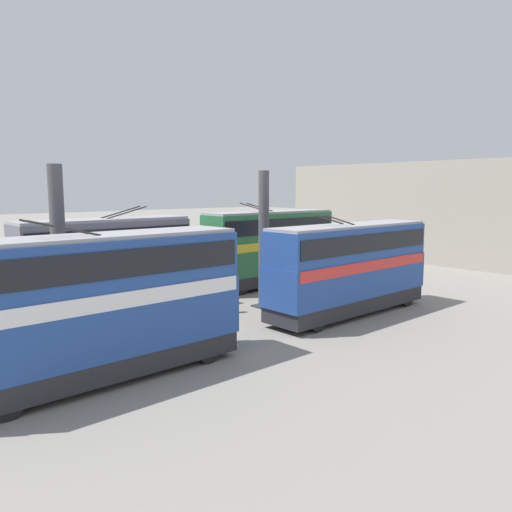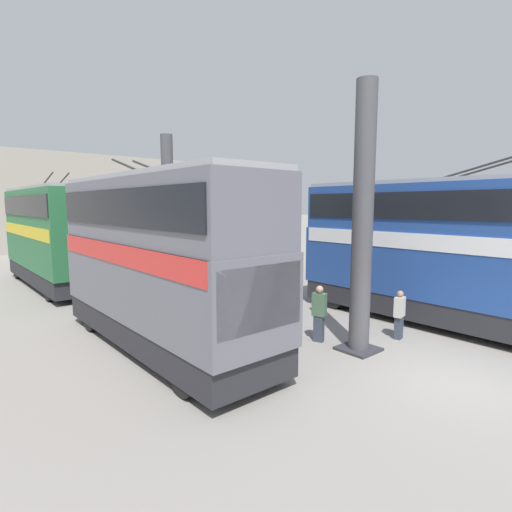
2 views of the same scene
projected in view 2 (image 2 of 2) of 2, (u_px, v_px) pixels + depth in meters
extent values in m
plane|color=gray|center=(454.00, 381.00, 9.72)|extent=(240.00, 240.00, 0.00)
cube|color=#A8A093|center=(53.00, 202.00, 36.20)|extent=(0.50, 36.00, 9.09)
cylinder|color=#4C4C51|center=(363.00, 220.00, 11.33)|extent=(0.59, 0.59, 7.69)
cube|color=#333338|center=(358.00, 349.00, 11.82)|extent=(1.07, 1.07, 0.08)
cylinder|color=#4C4C51|center=(168.00, 213.00, 19.96)|extent=(0.59, 0.59, 7.69)
cube|color=#333338|center=(171.00, 288.00, 20.44)|extent=(1.07, 1.07, 0.08)
cylinder|color=black|center=(363.00, 290.00, 17.91)|extent=(0.95, 0.30, 0.95)
cylinder|color=black|center=(334.00, 297.00, 16.55)|extent=(0.95, 0.30, 0.95)
cube|color=#28282D|center=(434.00, 306.00, 14.40)|extent=(10.05, 2.45, 0.76)
cube|color=#234793|center=(437.00, 264.00, 14.20)|extent=(10.25, 2.50, 2.29)
cube|color=white|center=(438.00, 240.00, 14.09)|extent=(9.94, 2.54, 0.55)
cube|color=#234793|center=(440.00, 208.00, 13.95)|extent=(10.15, 2.42, 1.70)
cube|color=black|center=(440.00, 205.00, 13.94)|extent=(9.84, 2.51, 0.93)
cube|color=#9E9EA3|center=(442.00, 181.00, 13.83)|extent=(10.05, 2.25, 0.14)
cube|color=black|center=(326.00, 247.00, 17.99)|extent=(0.12, 2.30, 1.47)
cylinder|color=#282828|center=(486.00, 169.00, 13.04)|extent=(2.35, 0.07, 0.65)
cylinder|color=#282828|center=(478.00, 167.00, 12.59)|extent=(2.35, 0.07, 0.65)
cylinder|color=black|center=(196.00, 258.00, 28.53)|extent=(0.99, 0.30, 0.99)
cylinder|color=black|center=(169.00, 261.00, 27.18)|extent=(0.99, 0.30, 0.99)
cylinder|color=black|center=(268.00, 272.00, 22.69)|extent=(0.99, 0.30, 0.99)
cylinder|color=black|center=(239.00, 276.00, 21.34)|extent=(0.99, 0.30, 0.99)
cube|color=#28282D|center=(215.00, 263.00, 24.84)|extent=(10.52, 2.45, 0.77)
cube|color=#234793|center=(215.00, 241.00, 24.66)|extent=(10.74, 2.50, 1.99)
cube|color=red|center=(215.00, 230.00, 24.57)|extent=(10.41, 2.54, 0.55)
cube|color=#234793|center=(215.00, 211.00, 24.43)|extent=(10.63, 2.42, 1.67)
cube|color=black|center=(215.00, 210.00, 24.42)|extent=(10.31, 2.51, 0.92)
cube|color=#9E9EA3|center=(214.00, 197.00, 24.31)|extent=(10.52, 2.25, 0.14)
cube|color=black|center=(173.00, 233.00, 28.64)|extent=(0.12, 2.30, 1.27)
cylinder|color=#282828|center=(232.00, 190.00, 23.48)|extent=(2.35, 0.07, 0.65)
cylinder|color=#282828|center=(222.00, 190.00, 23.03)|extent=(2.35, 0.07, 0.65)
cylinder|color=black|center=(257.00, 354.00, 10.26)|extent=(0.92, 0.30, 0.92)
cylinder|color=black|center=(185.00, 377.00, 8.91)|extent=(0.92, 0.30, 0.92)
cylinder|color=black|center=(149.00, 307.00, 14.95)|extent=(0.92, 0.30, 0.92)
cylinder|color=black|center=(91.00, 317.00, 13.60)|extent=(0.92, 0.30, 0.92)
cube|color=#28282D|center=(161.00, 327.00, 11.99)|extent=(9.03, 2.45, 0.76)
cube|color=slate|center=(159.00, 278.00, 11.80)|extent=(9.22, 2.50, 2.21)
cube|color=red|center=(158.00, 251.00, 11.69)|extent=(8.94, 2.54, 0.55)
cube|color=slate|center=(157.00, 211.00, 11.54)|extent=(9.12, 2.42, 1.79)
cube|color=black|center=(157.00, 207.00, 11.53)|extent=(8.85, 2.51, 0.98)
cube|color=#9E9EA3|center=(156.00, 177.00, 11.42)|extent=(9.03, 2.25, 0.14)
cube|color=black|center=(260.00, 298.00, 8.34)|extent=(0.12, 2.30, 1.41)
cylinder|color=#282828|center=(149.00, 167.00, 12.47)|extent=(2.35, 0.07, 0.65)
cylinder|color=#282828|center=(127.00, 166.00, 12.02)|extent=(2.35, 0.07, 0.65)
cylinder|color=black|center=(57.00, 266.00, 24.55)|extent=(1.01, 0.30, 1.01)
cylinder|color=black|center=(18.00, 270.00, 23.20)|extent=(1.01, 0.30, 1.01)
cylinder|color=black|center=(98.00, 284.00, 19.11)|extent=(1.01, 0.30, 1.01)
cylinder|color=black|center=(50.00, 290.00, 17.76)|extent=(1.01, 0.30, 1.01)
cube|color=#28282D|center=(54.00, 274.00, 21.06)|extent=(10.01, 2.45, 0.78)
cube|color=#286B3D|center=(52.00, 246.00, 20.87)|extent=(10.21, 2.50, 2.19)
cube|color=yellow|center=(51.00, 230.00, 20.77)|extent=(9.91, 2.54, 0.55)
cube|color=#286B3D|center=(50.00, 207.00, 20.62)|extent=(10.11, 2.42, 1.79)
cube|color=black|center=(50.00, 206.00, 20.61)|extent=(9.80, 2.51, 0.98)
cube|color=#9E9EA3|center=(48.00, 189.00, 20.49)|extent=(10.01, 2.25, 0.14)
cube|color=black|center=(31.00, 236.00, 24.65)|extent=(0.12, 2.30, 1.40)
cylinder|color=#282828|center=(62.00, 181.00, 19.71)|extent=(2.35, 0.07, 0.65)
cylinder|color=#282828|center=(47.00, 180.00, 19.26)|extent=(2.35, 0.07, 0.65)
cube|color=#384251|center=(399.00, 328.00, 12.79)|extent=(0.25, 0.33, 0.73)
cube|color=beige|center=(400.00, 307.00, 12.70)|extent=(0.31, 0.46, 0.64)
sphere|color=#A37A5B|center=(400.00, 294.00, 12.64)|extent=(0.21, 0.21, 0.21)
cube|color=#384251|center=(191.00, 290.00, 18.43)|extent=(0.32, 0.24, 0.75)
cube|color=#3D5684|center=(191.00, 275.00, 18.34)|extent=(0.45, 0.29, 0.65)
sphere|color=#A37A5B|center=(191.00, 266.00, 18.28)|extent=(0.21, 0.21, 0.21)
cube|color=#384251|center=(319.00, 329.00, 12.53)|extent=(0.35, 0.28, 0.83)
cube|color=#4C7051|center=(319.00, 304.00, 12.43)|extent=(0.47, 0.36, 0.72)
sphere|color=tan|center=(320.00, 289.00, 12.37)|extent=(0.23, 0.23, 0.23)
cube|color=#2D2D33|center=(219.00, 316.00, 13.99)|extent=(0.34, 0.36, 0.83)
cube|color=#3D5684|center=(219.00, 294.00, 13.89)|extent=(0.44, 0.48, 0.72)
sphere|color=#A37A5B|center=(219.00, 280.00, 13.83)|extent=(0.24, 0.24, 0.24)
cylinder|color=#933828|center=(182.00, 302.00, 15.86)|extent=(0.53, 0.53, 0.86)
cylinder|color=#933828|center=(182.00, 302.00, 15.86)|extent=(0.56, 0.56, 0.04)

